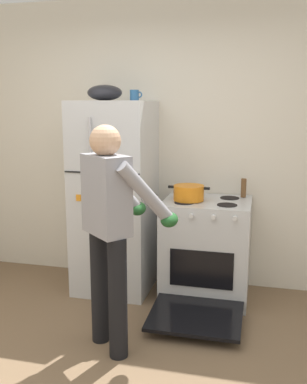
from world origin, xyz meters
name	(u,v)px	position (x,y,z in m)	size (l,w,h in m)	color
kitchen_wall_back	(161,144)	(0.00, 1.95, 1.35)	(6.00, 0.10, 2.70)	silver
refrigerator	(115,197)	(-0.35, 1.57, 0.88)	(0.68, 0.72, 1.76)	silver
stove_range	(206,251)	(0.51, 1.55, 0.44)	(0.76, 1.21, 0.90)	silver
person_cook	(112,219)	(-0.03, 0.55, 0.95)	(0.67, 0.70, 1.60)	black
red_pot	(189,193)	(0.35, 1.52, 0.97)	(0.37, 0.27, 0.13)	orange
coffee_mug	(135,95)	(-0.17, 1.62, 1.81)	(0.11, 0.08, 0.10)	#2D6093
pepper_mill	(244,188)	(0.81, 1.77, 0.99)	(0.05, 0.05, 0.17)	brown
mixing_bowl	(105,93)	(-0.43, 1.57, 1.83)	(0.31, 0.31, 0.14)	black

